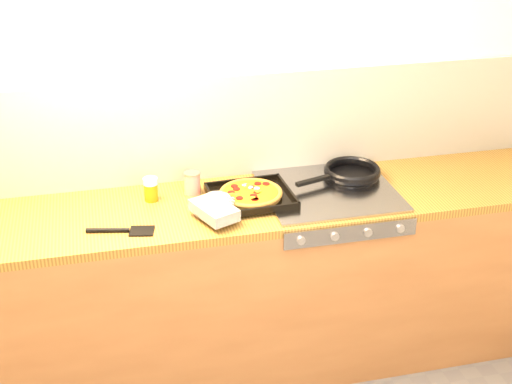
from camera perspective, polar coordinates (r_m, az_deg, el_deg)
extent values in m
plane|color=#ECE1C7|center=(3.34, -2.96, 6.82)|extent=(3.20, 0.00, 3.20)
cube|color=white|center=(3.36, -2.88, 5.15)|extent=(3.20, 0.02, 0.50)
cube|color=#925D38|center=(3.45, -1.71, -7.80)|extent=(3.20, 0.60, 0.86)
cube|color=olive|center=(3.22, -1.82, -1.15)|extent=(3.20, 0.60, 0.04)
cube|color=#949499|center=(3.09, 7.55, -3.24)|extent=(0.60, 0.03, 0.08)
cylinder|color=#A5A5AA|center=(3.01, 3.62, -3.88)|extent=(0.04, 0.02, 0.04)
cylinder|color=#A5A5AA|center=(3.06, 6.32, -3.54)|extent=(0.04, 0.02, 0.04)
cylinder|color=#A5A5AA|center=(3.10, 8.94, -3.20)|extent=(0.04, 0.02, 0.04)
cylinder|color=#A5A5AA|center=(3.16, 11.47, -2.86)|extent=(0.04, 0.02, 0.04)
cube|color=#949499|center=(3.31, 5.82, 0.07)|extent=(0.60, 0.56, 0.02)
cube|color=black|center=(3.20, -0.41, -0.44)|extent=(0.38, 0.34, 0.01)
cube|color=black|center=(3.33, -1.13, 0.94)|extent=(0.36, 0.03, 0.02)
cube|color=black|center=(3.07, 0.36, -1.42)|extent=(0.36, 0.03, 0.02)
cube|color=black|center=(3.24, 2.59, 0.20)|extent=(0.03, 0.32, 0.02)
cube|color=black|center=(3.16, -3.50, -0.58)|extent=(0.03, 0.32, 0.02)
cylinder|color=olive|center=(3.20, -0.42, -0.20)|extent=(0.29, 0.29, 0.02)
torus|color=olive|center=(3.19, -0.42, -0.06)|extent=(0.30, 0.30, 0.02)
cylinder|color=#BE7C17|center=(3.19, -0.42, -0.03)|extent=(0.25, 0.25, 0.01)
cylinder|color=maroon|center=(3.18, 0.08, 0.02)|extent=(0.03, 0.03, 0.00)
cylinder|color=maroon|center=(3.24, -1.75, 0.48)|extent=(0.03, 0.03, 0.00)
cylinder|color=maroon|center=(3.12, -0.11, -0.57)|extent=(0.03, 0.03, 0.00)
cylinder|color=maroon|center=(3.18, -2.00, -0.03)|extent=(0.03, 0.03, 0.00)
cylinder|color=maroon|center=(3.26, 0.14, 0.68)|extent=(0.03, 0.03, 0.00)
cylinder|color=maroon|center=(3.23, -0.39, 0.39)|extent=(0.03, 0.03, 0.00)
cylinder|color=maroon|center=(3.13, -1.33, -0.49)|extent=(0.03, 0.03, 0.00)
cylinder|color=maroon|center=(3.26, 0.81, 0.67)|extent=(0.03, 0.03, 0.00)
cylinder|color=maroon|center=(3.12, -0.09, -0.55)|extent=(0.03, 0.03, 0.00)
cylinder|color=maroon|center=(3.15, -0.20, -0.29)|extent=(0.03, 0.03, 0.00)
cylinder|color=maroon|center=(3.21, -1.58, 0.25)|extent=(0.03, 0.03, 0.00)
ellipsoid|color=gold|center=(3.16, -1.58, -0.18)|extent=(0.03, 0.02, 0.01)
ellipsoid|color=gold|center=(3.16, -1.97, -0.17)|extent=(0.03, 0.02, 0.01)
ellipsoid|color=gold|center=(3.23, -0.76, 0.40)|extent=(0.03, 0.02, 0.01)
ellipsoid|color=gold|center=(3.25, -0.99, 0.65)|extent=(0.03, 0.02, 0.01)
ellipsoid|color=gold|center=(3.13, -0.29, -0.45)|extent=(0.03, 0.02, 0.01)
ellipsoid|color=gold|center=(3.18, 0.20, 0.03)|extent=(0.03, 0.02, 0.01)
ellipsoid|color=gold|center=(3.19, -0.05, 0.13)|extent=(0.03, 0.02, 0.01)
ellipsoid|color=gold|center=(3.15, -1.47, -0.25)|extent=(0.03, 0.02, 0.01)
ellipsoid|color=gold|center=(3.25, -0.63, 0.58)|extent=(0.03, 0.02, 0.01)
ellipsoid|color=silver|center=(3.25, -0.91, 0.59)|extent=(0.03, 0.03, 0.01)
ellipsoid|color=silver|center=(3.22, -0.43, 0.37)|extent=(0.03, 0.03, 0.01)
ellipsoid|color=silver|center=(3.22, 0.06, 0.30)|extent=(0.03, 0.03, 0.01)
cube|color=black|center=(3.03, -3.38, -1.46)|extent=(0.20, 0.25, 0.05)
ellipsoid|color=black|center=(3.13, -3.15, -0.56)|extent=(0.13, 0.13, 0.05)
cylinder|color=black|center=(3.07, -2.26, -1.07)|extent=(0.08, 0.10, 0.05)
cylinder|color=black|center=(3.44, 7.67, 1.28)|extent=(0.31, 0.31, 0.01)
torus|color=black|center=(3.43, 7.70, 1.65)|extent=(0.34, 0.34, 0.03)
cube|color=black|center=(3.31, 4.69, 0.95)|extent=(0.19, 0.08, 0.02)
cylinder|color=#9E0C15|center=(3.27, -5.12, 0.70)|extent=(0.10, 0.10, 0.10)
cylinder|color=#B2B2B7|center=(3.25, -5.16, 1.51)|extent=(0.10, 0.10, 0.01)
cylinder|color=#B2B2B7|center=(3.30, -5.09, -0.09)|extent=(0.10, 0.10, 0.01)
cylinder|color=orange|center=(3.24, -8.40, -0.01)|extent=(0.07, 0.07, 0.08)
cylinder|color=silver|center=(3.22, -8.46, 0.86)|extent=(0.07, 0.07, 0.03)
cylinder|color=tan|center=(3.34, -1.95, 0.55)|extent=(0.26, 0.03, 0.02)
ellipsoid|color=tan|center=(3.38, 0.37, 0.83)|extent=(0.06, 0.04, 0.02)
cube|color=black|center=(3.00, -9.12, -3.09)|extent=(0.12, 0.10, 0.01)
cylinder|color=black|center=(3.02, -11.79, -3.01)|extent=(0.18, 0.06, 0.02)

